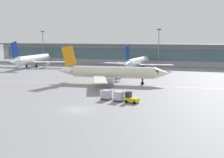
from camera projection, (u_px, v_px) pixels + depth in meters
ground_plane at (78, 110)px, 48.76m from camera, size 400.00×400.00×0.00m
taxiway_centreline_stripe at (111, 85)px, 74.19m from camera, size 109.27×13.36×0.01m
terminal_concourse at (158, 54)px, 128.29m from camera, size 169.64×11.00×9.60m
gate_airplane_0 at (33, 59)px, 118.93m from camera, size 31.07×33.53×11.10m
gate_airplane_1 at (137, 62)px, 110.01m from camera, size 28.23×30.41×10.07m
taxiing_regional_jet at (112, 73)px, 75.71m from camera, size 30.87×28.51×10.22m
baggage_tug at (131, 98)px, 53.71m from camera, size 2.84×2.07×2.10m
cargo_dolly_lead at (119, 96)px, 55.00m from camera, size 2.39×2.01×1.94m
cargo_dolly_trailing at (106, 94)px, 56.42m from camera, size 2.39×2.01×1.94m
apron_light_mast_0 at (43, 46)px, 138.67m from camera, size 1.80×0.36×15.55m
apron_light_mast_1 at (159, 46)px, 120.32m from camera, size 1.80×0.36×16.04m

